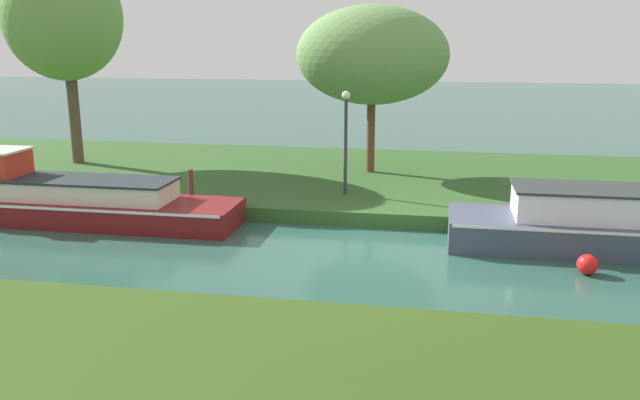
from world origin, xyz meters
TOP-DOWN VIEW (x-y plane):
  - ground_plane at (0.00, 0.00)m, footprint 120.00×120.00m
  - riverbank_far at (0.00, 7.00)m, footprint 72.00×10.00m
  - maroon_barge at (-7.85, 1.20)m, footprint 7.72×1.98m
  - slate_narrowboat at (4.77, 1.20)m, footprint 5.79×2.12m
  - willow_tree_left at (-11.47, 7.01)m, footprint 3.87×4.44m
  - willow_tree_centre at (-0.84, 7.34)m, footprint 4.98×3.61m
  - lamp_post at (-1.21, 4.03)m, footprint 0.24×0.24m
  - mooring_post_near at (-5.37, 2.58)m, footprint 0.15×0.15m
  - channel_buoy at (4.60, -0.61)m, footprint 0.44×0.44m

SIDE VIEW (x-z plane):
  - ground_plane at x=0.00m, z-range 0.00..0.00m
  - riverbank_far at x=0.00m, z-range 0.00..0.40m
  - channel_buoy at x=4.60m, z-range 0.00..0.44m
  - maroon_barge at x=-7.85m, z-range -0.38..1.54m
  - slate_narrowboat at x=4.77m, z-range -0.13..1.35m
  - mooring_post_near at x=-5.37m, z-range 0.40..1.26m
  - lamp_post at x=-1.21m, z-range 0.78..3.76m
  - willow_tree_centre at x=-0.84m, z-range 1.53..7.00m
  - willow_tree_left at x=-11.47m, z-range 1.85..9.12m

